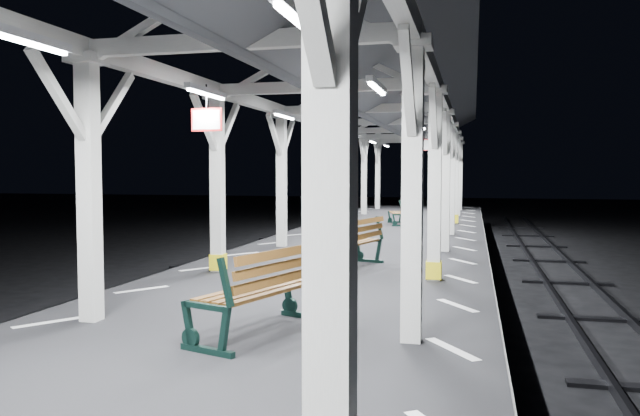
% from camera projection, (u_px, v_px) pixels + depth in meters
% --- Properties ---
extents(ground, '(120.00, 120.00, 0.00)m').
position_uv_depth(ground, '(290.00, 363.00, 9.36)').
color(ground, black).
rests_on(ground, ground).
extents(platform, '(6.00, 50.00, 1.00)m').
position_uv_depth(platform, '(290.00, 330.00, 9.33)').
color(platform, black).
rests_on(platform, ground).
extents(hazard_stripes_left, '(1.00, 48.00, 0.01)m').
position_uv_depth(hazard_stripes_left, '(142.00, 290.00, 9.89)').
color(hazard_stripes_left, silver).
rests_on(hazard_stripes_left, platform).
extents(hazard_stripes_right, '(1.00, 48.00, 0.01)m').
position_uv_depth(hazard_stripes_right, '(457.00, 306.00, 8.72)').
color(hazard_stripes_right, silver).
rests_on(hazard_stripes_right, platform).
extents(track_left, '(2.20, 60.00, 0.16)m').
position_uv_depth(track_left, '(7.00, 337.00, 10.56)').
color(track_left, '#2D2D33').
rests_on(track_left, ground).
extents(canopy, '(5.40, 49.00, 4.65)m').
position_uv_depth(canopy, '(289.00, 56.00, 9.07)').
color(canopy, silver).
rests_on(canopy, platform).
extents(bench_near, '(1.24, 2.02, 1.03)m').
position_uv_depth(bench_near, '(269.00, 288.00, 7.11)').
color(bench_near, black).
rests_on(bench_near, platform).
extents(bench_mid, '(1.10, 1.91, 0.98)m').
position_uv_depth(bench_mid, '(355.00, 242.00, 12.03)').
color(bench_mid, black).
rests_on(bench_mid, platform).
extents(bench_far, '(0.92, 1.65, 0.84)m').
position_uv_depth(bench_far, '(400.00, 212.00, 21.95)').
color(bench_far, black).
rests_on(bench_far, platform).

